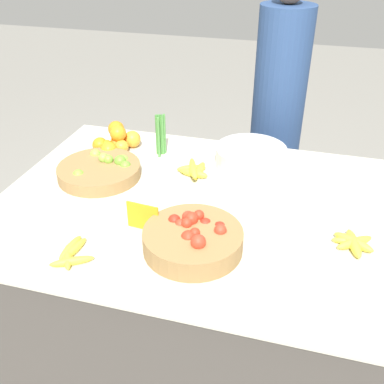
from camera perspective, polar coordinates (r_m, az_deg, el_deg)
The scene contains 12 objects.
ground_plane at distance 2.29m, azimuth 0.00°, elevation -17.10°, with size 12.00×12.00×0.00m, color gray.
market_table at distance 2.02m, azimuth 0.00°, elevation -10.17°, with size 1.57×1.20×0.74m.
lime_bowl at distance 2.01m, azimuth -11.59°, elevation 2.72°, with size 0.36×0.36×0.09m.
tomato_basket at distance 1.54m, azimuth 0.18°, elevation -5.99°, with size 0.34×0.34×0.11m.
orange_pile at distance 2.21m, azimuth -9.61°, elevation 6.39°, with size 0.21×0.22×0.13m.
metal_bowl at distance 2.07m, azimuth 7.48°, elevation 4.50°, with size 0.32×0.32×0.09m.
price_sign at distance 1.63m, azimuth -6.26°, elevation -3.16°, with size 0.12×0.02×0.11m.
veg_bundle at distance 2.13m, azimuth -4.01°, elevation 7.21°, with size 0.04×0.06×0.20m.
banana_bunch_back_center at distance 1.98m, azimuth 0.30°, elevation 2.78°, with size 0.16×0.19×0.06m.
banana_bunch_front_center at distance 1.66m, azimuth 19.79°, elevation -6.06°, with size 0.15×0.16×0.04m.
banana_bunch_middle_left at distance 1.57m, azimuth -15.11°, elevation -7.58°, with size 0.14×0.18×0.03m.
vendor_person at distance 2.62m, azimuth 10.62°, elevation 8.19°, with size 0.28×0.28×1.51m.
Camera 1 is at (0.40, -1.45, 1.72)m, focal length 42.00 mm.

